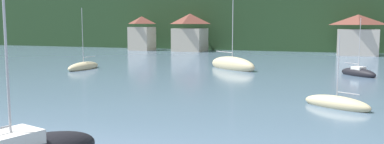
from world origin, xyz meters
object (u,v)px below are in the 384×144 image
sailboat_far_0 (232,65)px  shore_building_westcentral (190,33)px  sailboat_mid_1 (337,104)px  shore_building_west (142,34)px  shore_building_central (358,35)px  sailboat_far_5 (358,73)px  sailboat_far_3 (84,67)px

sailboat_far_0 → shore_building_westcentral: bearing=156.5°
sailboat_mid_1 → shore_building_west: bearing=-23.0°
sailboat_far_0 → sailboat_mid_1: bearing=-21.3°
sailboat_far_0 → sailboat_mid_1: 23.02m
shore_building_central → sailboat_mid_1: (-3.41, -48.54, -3.21)m
sailboat_mid_1 → sailboat_far_5: 18.09m
sailboat_far_5 → sailboat_far_3: bearing=-123.9°
shore_building_west → shore_building_central: size_ratio=0.99×
sailboat_far_5 → shore_building_west: bearing=-169.2°
shore_building_west → sailboat_far_5: (40.51, -30.28, -3.12)m
shore_building_west → sailboat_far_5: bearing=-36.8°
sailboat_far_0 → sailboat_far_3: size_ratio=1.24×
shore_building_westcentral → shore_building_central: (31.31, -0.40, -0.23)m
shore_building_west → shore_building_westcentral: (10.44, 0.71, 0.27)m
shore_building_west → sailboat_far_5: 50.67m
sailboat_far_0 → sailboat_far_5: (14.02, -1.77, -0.18)m
sailboat_far_0 → sailboat_far_3: (-16.76, -6.35, -0.19)m
shore_building_west → shore_building_central: shore_building_central is taller
shore_building_west → sailboat_far_0: size_ratio=0.74×
shore_building_west → sailboat_far_3: bearing=-74.4°
shore_building_westcentral → sailboat_mid_1: shore_building_westcentral is taller
sailboat_mid_1 → sailboat_far_5: size_ratio=0.79×
shore_building_central → sailboat_far_3: 47.66m
shore_building_central → sailboat_far_5: shore_building_central is taller
shore_building_west → shore_building_central: 41.75m
sailboat_far_5 → sailboat_far_0: bearing=-139.6°
sailboat_far_0 → sailboat_far_3: 17.92m
shore_building_west → sailboat_mid_1: (38.34, -48.23, -3.17)m
shore_building_westcentral → sailboat_mid_1: size_ratio=1.50×
shore_building_central → sailboat_far_0: size_ratio=0.75×
shore_building_central → sailboat_mid_1: bearing=-94.0°
sailboat_far_3 → shore_building_west: bearing=-163.6°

